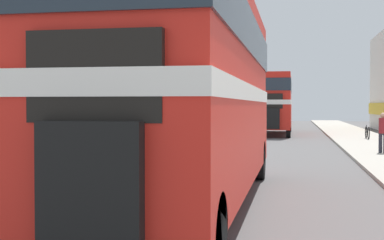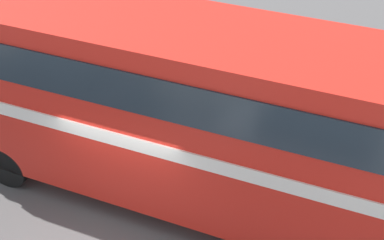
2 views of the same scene
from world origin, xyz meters
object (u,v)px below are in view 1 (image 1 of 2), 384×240
at_px(double_decker_bus, 192,82).
at_px(car_parked_mid, 70,149).
at_px(bicycle_on_pavement, 367,133).
at_px(car_parked_far, 129,136).
at_px(bus_distant, 274,99).
at_px(pedestrian_walking, 383,130).

distance_m(double_decker_bus, car_parked_mid, 7.03).
xyz_separation_m(car_parked_mid, bicycle_on_pavement, (10.88, 16.82, -0.24)).
bearing_deg(car_parked_mid, car_parked_far, 89.83).
xyz_separation_m(double_decker_bus, bus_distant, (0.57, 28.04, -0.02)).
relative_size(car_parked_mid, bicycle_on_pavement, 2.39).
height_order(pedestrian_walking, bicycle_on_pavement, pedestrian_walking).
bearing_deg(car_parked_mid, pedestrian_walking, 35.93).
bearing_deg(bicycle_on_pavement, pedestrian_walking, -93.69).
height_order(bus_distant, car_parked_far, bus_distant).
relative_size(double_decker_bus, bicycle_on_pavement, 6.16).
bearing_deg(car_parked_far, double_decker_bus, -66.44).
distance_m(car_parked_mid, car_parked_far, 5.95).
relative_size(double_decker_bus, pedestrian_walking, 6.65).
xyz_separation_m(double_decker_bus, car_parked_far, (-4.72, 10.83, -1.71)).
relative_size(pedestrian_walking, bicycle_on_pavement, 0.93).
xyz_separation_m(car_parked_mid, pedestrian_walking, (10.28, 7.45, 0.32)).
bearing_deg(bus_distant, bicycle_on_pavement, -48.64).
xyz_separation_m(bus_distant, car_parked_far, (-5.29, -17.21, -1.69)).
bearing_deg(car_parked_mid, bicycle_on_pavement, 57.11).
xyz_separation_m(car_parked_far, pedestrian_walking, (10.26, 1.50, 0.25)).
xyz_separation_m(double_decker_bus, car_parked_mid, (-4.74, 4.88, -1.78)).
relative_size(double_decker_bus, car_parked_mid, 2.58).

